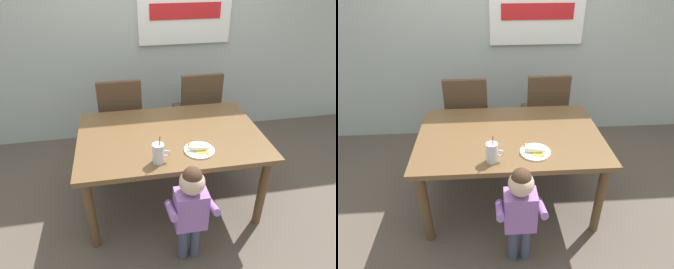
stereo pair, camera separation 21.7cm
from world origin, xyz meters
The scene contains 9 objects.
ground_plane centered at (0.00, 0.00, 0.00)m, with size 24.00×24.00×0.00m, color brown.
back_wall centered at (0.00, 1.31, 1.45)m, with size 6.40×0.17×2.90m.
dining_table centered at (0.00, 0.00, 0.62)m, with size 1.50×0.99×0.70m.
dining_chair_left centered at (-0.38, 0.70, 0.54)m, with size 0.44×0.45×0.96m.
dining_chair_right centered at (0.44, 0.74, 0.54)m, with size 0.44×0.44×0.96m.
toddler_standing centered at (0.02, -0.64, 0.53)m, with size 0.33×0.24×0.84m.
milk_cup centered at (-0.15, -0.36, 0.77)m, with size 0.13×0.09×0.25m.
snack_plate centered at (0.17, -0.28, 0.71)m, with size 0.23×0.23×0.01m, color white.
peeled_banana centered at (0.16, -0.29, 0.73)m, with size 0.18×0.12×0.07m.
Camera 2 is at (-0.18, -2.09, 1.99)m, focal length 32.06 mm.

